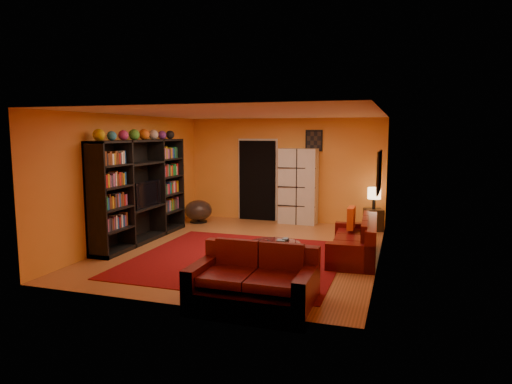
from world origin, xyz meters
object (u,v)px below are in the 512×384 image
(tv, at_px, (144,194))
(side_table, at_px, (373,220))
(sofa, at_px, (358,242))
(entertainment_unit, at_px, (141,191))
(coffee_table, at_px, (274,246))
(storage_cabinet, at_px, (298,186))
(bowl_chair, at_px, (198,211))
(table_lamp, at_px, (374,194))
(loveseat, at_px, (254,277))

(tv, bearing_deg, side_table, -60.70)
(sofa, bearing_deg, entertainment_unit, 177.73)
(sofa, distance_m, coffee_table, 1.68)
(tv, bearing_deg, storage_cabinet, -43.45)
(sofa, relative_size, bowl_chair, 2.91)
(tv, height_order, table_lamp, tv)
(storage_cabinet, height_order, table_lamp, storage_cabinet)
(coffee_table, bearing_deg, bowl_chair, 131.80)
(tv, xyz_separation_m, coffee_table, (3.11, -1.09, -0.59))
(tv, height_order, side_table, tv)
(sofa, bearing_deg, bowl_chair, 150.14)
(sofa, height_order, side_table, sofa)
(entertainment_unit, bearing_deg, coffee_table, -18.77)
(entertainment_unit, height_order, table_lamp, entertainment_unit)
(coffee_table, bearing_deg, sofa, 41.85)
(entertainment_unit, bearing_deg, bowl_chair, 82.71)
(entertainment_unit, distance_m, bowl_chair, 2.29)
(storage_cabinet, bearing_deg, tv, -130.82)
(entertainment_unit, height_order, loveseat, entertainment_unit)
(tv, bearing_deg, table_lamp, -60.70)
(tv, distance_m, bowl_chair, 2.25)
(tv, height_order, coffee_table, tv)
(tv, xyz_separation_m, storage_cabinet, (2.63, 2.78, -0.06))
(tv, height_order, sofa, tv)
(entertainment_unit, height_order, side_table, entertainment_unit)
(bowl_chair, xyz_separation_m, table_lamp, (4.25, 0.38, 0.55))
(tv, xyz_separation_m, table_lamp, (4.47, 2.51, -0.14))
(loveseat, distance_m, bowl_chair, 5.44)
(storage_cabinet, bearing_deg, side_table, -5.71)
(side_table, bearing_deg, table_lamp, 0.00)
(loveseat, xyz_separation_m, table_lamp, (1.28, 4.94, 0.57))
(coffee_table, height_order, storage_cabinet, storage_cabinet)
(entertainment_unit, distance_m, sofa, 4.47)
(loveseat, relative_size, table_lamp, 3.38)
(bowl_chair, bearing_deg, tv, -96.03)
(storage_cabinet, height_order, bowl_chair, storage_cabinet)
(storage_cabinet, bearing_deg, bowl_chair, -162.27)
(tv, distance_m, coffee_table, 3.35)
(tv, height_order, storage_cabinet, storage_cabinet)
(sofa, distance_m, storage_cabinet, 3.31)
(sofa, bearing_deg, coffee_table, -141.04)
(bowl_chair, bearing_deg, storage_cabinet, 15.11)
(tv, xyz_separation_m, bowl_chair, (0.23, 2.13, -0.69))
(entertainment_unit, bearing_deg, side_table, 29.21)
(coffee_table, bearing_deg, loveseat, -86.05)
(coffee_table, xyz_separation_m, bowl_chair, (-2.88, 3.22, -0.09))
(loveseat, bearing_deg, table_lamp, -14.31)
(loveseat, bearing_deg, coffee_table, 4.13)
(sofa, xyz_separation_m, coffee_table, (-1.25, -1.12, 0.11))
(tv, relative_size, coffee_table, 1.07)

